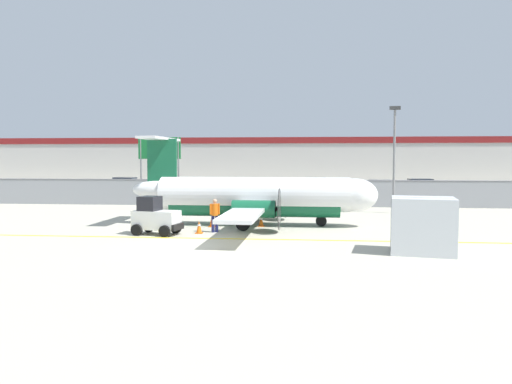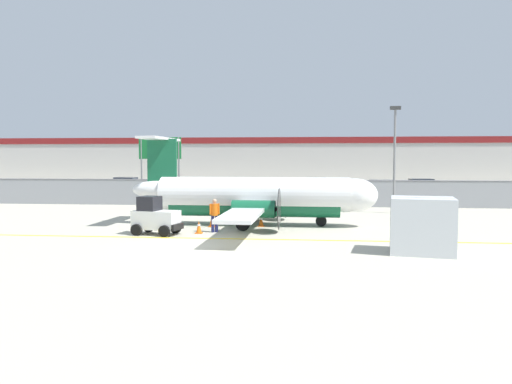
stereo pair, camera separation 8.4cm
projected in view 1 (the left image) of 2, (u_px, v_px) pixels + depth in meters
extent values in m
plane|color=#B2AD99|center=(206.00, 246.00, 21.29)|extent=(140.00, 140.00, 0.00)
cube|color=yellow|center=(215.00, 238.00, 23.28)|extent=(84.00, 0.20, 0.01)
cube|color=gray|center=(252.00, 193.00, 39.09)|extent=(98.00, 0.04, 2.00)
cylinder|color=slate|center=(252.00, 180.00, 39.02)|extent=(98.00, 0.10, 0.10)
cube|color=#38383A|center=(264.00, 195.00, 50.57)|extent=(98.00, 17.00, 0.12)
cube|color=beige|center=(275.00, 162.00, 68.73)|extent=(91.00, 8.00, 6.50)
cube|color=maroon|center=(273.00, 140.00, 64.56)|extent=(91.00, 0.20, 0.80)
cylinder|color=white|center=(254.00, 194.00, 27.81)|extent=(10.60, 2.11, 1.90)
ellipsoid|color=white|center=(355.00, 195.00, 27.15)|extent=(2.47, 1.85, 1.80)
ellipsoid|color=white|center=(158.00, 190.00, 28.46)|extent=(3.00, 1.10, 1.05)
cylinder|color=#145938|center=(254.00, 203.00, 27.85)|extent=(9.50, 1.67, 1.48)
cube|color=white|center=(256.00, 204.00, 27.84)|extent=(1.92, 16.03, 0.18)
cylinder|color=#145938|center=(264.00, 200.00, 30.39)|extent=(2.22, 0.94, 0.90)
cone|color=black|center=(283.00, 201.00, 30.25)|extent=(0.46, 0.45, 0.44)
cylinder|color=#262626|center=(286.00, 201.00, 30.24)|extent=(0.08, 2.10, 2.10)
cylinder|color=#145938|center=(254.00, 209.00, 25.24)|extent=(2.22, 0.94, 0.90)
cone|color=black|center=(276.00, 209.00, 25.10)|extent=(0.46, 0.45, 0.44)
cylinder|color=#262626|center=(279.00, 209.00, 25.09)|extent=(0.08, 2.10, 2.10)
cube|color=#145938|center=(162.00, 166.00, 28.34)|extent=(1.70, 0.21, 3.10)
cube|color=white|center=(160.00, 139.00, 28.25)|extent=(1.19, 4.82, 0.14)
cylinder|color=#59595B|center=(321.00, 212.00, 27.43)|extent=(0.14, 0.14, 0.97)
cylinder|color=black|center=(321.00, 221.00, 27.47)|extent=(0.60, 0.23, 0.60)
cylinder|color=#59595B|center=(254.00, 207.00, 30.10)|extent=(0.14, 0.14, 0.90)
cylinder|color=black|center=(254.00, 214.00, 30.13)|extent=(0.76, 0.23, 0.76)
cylinder|color=#59595B|center=(243.00, 215.00, 25.72)|extent=(0.14, 0.14, 0.90)
cylinder|color=black|center=(243.00, 223.00, 25.75)|extent=(0.76, 0.23, 0.76)
cube|color=silver|center=(156.00, 220.00, 24.45)|extent=(2.37, 1.50, 0.90)
cube|color=black|center=(150.00, 203.00, 24.50)|extent=(1.07, 1.15, 0.70)
cube|color=black|center=(178.00, 227.00, 24.14)|extent=(0.37, 1.11, 0.30)
cylinder|color=black|center=(176.00, 228.00, 24.84)|extent=(0.58, 0.28, 0.56)
cylinder|color=black|center=(165.00, 231.00, 23.69)|extent=(0.58, 0.28, 0.56)
cylinder|color=black|center=(149.00, 227.00, 25.27)|extent=(0.58, 0.28, 0.56)
cylinder|color=black|center=(137.00, 230.00, 24.12)|extent=(0.58, 0.28, 0.56)
cylinder|color=#191E4C|center=(217.00, 224.00, 25.31)|extent=(0.22, 0.22, 0.85)
cylinder|color=#191E4C|center=(213.00, 224.00, 25.22)|extent=(0.22, 0.22, 0.85)
cylinder|color=orange|center=(215.00, 210.00, 25.22)|extent=(0.47, 0.47, 0.60)
cylinder|color=orange|center=(219.00, 209.00, 25.31)|extent=(0.14, 0.14, 0.55)
cylinder|color=orange|center=(211.00, 209.00, 25.12)|extent=(0.14, 0.14, 0.55)
sphere|color=tan|center=(215.00, 201.00, 25.19)|extent=(0.22, 0.22, 0.22)
cube|color=silver|center=(423.00, 225.00, 19.64)|extent=(2.71, 2.39, 2.20)
cube|color=#333338|center=(423.00, 225.00, 19.64)|extent=(2.42, 0.50, 2.20)
cube|color=orange|center=(137.00, 226.00, 27.58)|extent=(0.36, 0.36, 0.04)
cone|color=orange|center=(137.00, 220.00, 27.56)|extent=(0.28, 0.28, 0.60)
cylinder|color=white|center=(137.00, 218.00, 27.56)|extent=(0.17, 0.17, 0.08)
cube|color=orange|center=(261.00, 226.00, 27.42)|extent=(0.36, 0.36, 0.04)
cone|color=orange|center=(261.00, 220.00, 27.40)|extent=(0.28, 0.28, 0.60)
cylinder|color=white|center=(261.00, 219.00, 27.39)|extent=(0.17, 0.17, 0.08)
cube|color=orange|center=(212.00, 226.00, 27.27)|extent=(0.36, 0.36, 0.04)
cone|color=orange|center=(212.00, 221.00, 27.25)|extent=(0.28, 0.28, 0.60)
cylinder|color=white|center=(212.00, 219.00, 27.24)|extent=(0.17, 0.17, 0.08)
cube|color=orange|center=(199.00, 233.00, 24.87)|extent=(0.36, 0.36, 0.04)
cone|color=orange|center=(199.00, 227.00, 24.85)|extent=(0.28, 0.28, 0.60)
cylinder|color=white|center=(199.00, 225.00, 24.85)|extent=(0.17, 0.17, 0.08)
cube|color=gray|center=(126.00, 186.00, 54.25)|extent=(4.29, 1.94, 0.80)
cube|color=#262D38|center=(125.00, 180.00, 54.23)|extent=(2.29, 1.69, 0.56)
cylinder|color=black|center=(142.00, 189.00, 54.94)|extent=(0.61, 0.23, 0.60)
cylinder|color=black|center=(135.00, 190.00, 53.16)|extent=(0.61, 0.23, 0.60)
cylinder|color=black|center=(118.00, 188.00, 55.38)|extent=(0.61, 0.23, 0.60)
cylinder|color=black|center=(111.00, 189.00, 53.60)|extent=(0.61, 0.23, 0.60)
cube|color=slate|center=(151.00, 191.00, 46.30)|extent=(4.31, 2.00, 0.80)
cube|color=#262D38|center=(150.00, 183.00, 46.28)|extent=(2.31, 1.71, 0.56)
cylinder|color=black|center=(169.00, 194.00, 46.97)|extent=(0.61, 0.24, 0.60)
cylinder|color=black|center=(162.00, 195.00, 45.20)|extent=(0.61, 0.24, 0.60)
cylinder|color=black|center=(141.00, 193.00, 47.44)|extent=(0.61, 0.24, 0.60)
cylinder|color=black|center=(133.00, 195.00, 45.67)|extent=(0.61, 0.24, 0.60)
cube|color=gray|center=(203.00, 189.00, 48.32)|extent=(4.22, 1.76, 0.80)
cube|color=#262D38|center=(205.00, 182.00, 48.26)|extent=(2.22, 1.59, 0.56)
cylinder|color=black|center=(187.00, 193.00, 47.56)|extent=(0.60, 0.21, 0.60)
cylinder|color=black|center=(191.00, 192.00, 49.35)|extent=(0.60, 0.21, 0.60)
cylinder|color=black|center=(216.00, 193.00, 47.32)|extent=(0.60, 0.21, 0.60)
cylinder|color=black|center=(219.00, 192.00, 49.11)|extent=(0.60, 0.21, 0.60)
cube|color=silver|center=(246.00, 187.00, 52.59)|extent=(4.37, 2.17, 0.80)
cube|color=#262D38|center=(248.00, 180.00, 52.55)|extent=(2.36, 1.80, 0.56)
cylinder|color=black|center=(233.00, 190.00, 51.70)|extent=(0.62, 0.27, 0.60)
cylinder|color=black|center=(233.00, 189.00, 53.49)|extent=(0.62, 0.27, 0.60)
cylinder|color=black|center=(260.00, 190.00, 51.74)|extent=(0.62, 0.27, 0.60)
cylinder|color=black|center=(259.00, 189.00, 53.53)|extent=(0.62, 0.27, 0.60)
cube|color=#B28C19|center=(288.00, 191.00, 45.86)|extent=(4.27, 1.88, 0.80)
cube|color=#262D38|center=(290.00, 184.00, 45.79)|extent=(2.26, 1.65, 0.56)
cylinder|color=black|center=(272.00, 195.00, 45.19)|extent=(0.61, 0.23, 0.60)
cylinder|color=black|center=(274.00, 194.00, 46.97)|extent=(0.61, 0.23, 0.60)
cylinder|color=black|center=(303.00, 195.00, 44.79)|extent=(0.61, 0.23, 0.60)
cylinder|color=black|center=(304.00, 194.00, 46.57)|extent=(0.61, 0.23, 0.60)
cube|color=gray|center=(317.00, 186.00, 53.89)|extent=(4.21, 1.73, 0.80)
cube|color=#262D38|center=(316.00, 180.00, 53.85)|extent=(2.21, 1.58, 0.56)
cylinder|color=black|center=(330.00, 189.00, 54.67)|extent=(0.60, 0.20, 0.60)
cylinder|color=black|center=(331.00, 190.00, 52.88)|extent=(0.60, 0.20, 0.60)
cylinder|color=black|center=(304.00, 189.00, 54.93)|extent=(0.60, 0.20, 0.60)
cylinder|color=black|center=(304.00, 190.00, 53.14)|extent=(0.60, 0.20, 0.60)
cube|color=navy|center=(379.00, 190.00, 47.86)|extent=(4.25, 1.83, 0.80)
cube|color=#262D38|center=(381.00, 183.00, 47.80)|extent=(2.25, 1.63, 0.56)
cylinder|color=black|center=(365.00, 194.00, 47.17)|extent=(0.61, 0.22, 0.60)
cylinder|color=black|center=(363.00, 192.00, 48.95)|extent=(0.61, 0.22, 0.60)
cylinder|color=black|center=(395.00, 194.00, 46.81)|extent=(0.61, 0.22, 0.60)
cylinder|color=black|center=(393.00, 193.00, 48.59)|extent=(0.61, 0.22, 0.60)
cube|color=black|center=(419.00, 188.00, 50.45)|extent=(4.32, 2.04, 0.80)
cube|color=#262D38|center=(420.00, 181.00, 50.40)|extent=(2.32, 1.73, 0.56)
cylinder|color=black|center=(407.00, 192.00, 49.60)|extent=(0.61, 0.25, 0.60)
cylinder|color=black|center=(402.00, 191.00, 51.40)|extent=(0.61, 0.25, 0.60)
cylinder|color=black|center=(435.00, 192.00, 49.55)|extent=(0.61, 0.25, 0.60)
cylinder|color=black|center=(429.00, 191.00, 51.35)|extent=(0.61, 0.25, 0.60)
cylinder|color=slate|center=(394.00, 162.00, 33.96)|extent=(0.16, 0.16, 7.00)
cube|color=#333333|center=(395.00, 108.00, 33.72)|extent=(0.70, 0.30, 0.24)
cylinder|color=slate|center=(141.00, 170.00, 41.71)|extent=(0.14, 0.14, 5.50)
cylinder|color=slate|center=(179.00, 170.00, 41.39)|extent=(0.14, 0.14, 5.50)
cube|color=#14662D|center=(159.00, 148.00, 41.42)|extent=(3.60, 0.10, 1.80)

